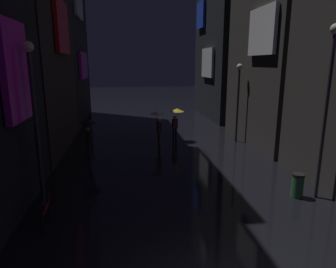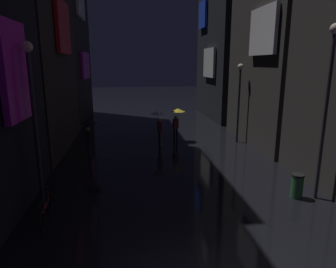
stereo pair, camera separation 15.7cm
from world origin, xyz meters
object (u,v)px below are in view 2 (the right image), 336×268
(pedestrian_foreground_right_clear, at_px, (159,118))
(pedestrian_foreground_left_yellow, at_px, (177,116))
(streetlamp_left_near, at_px, (33,108))
(streetlamp_right_far, at_px, (239,93))
(pedestrian_midstreet_left_black, at_px, (89,128))
(streetlamp_right_near, at_px, (327,96))
(bicycle_parked_at_storefront, at_px, (46,210))
(trash_bin, at_px, (297,186))

(pedestrian_foreground_right_clear, bearing_deg, pedestrian_foreground_left_yellow, 32.78)
(streetlamp_left_near, height_order, streetlamp_right_far, streetlamp_left_near)
(pedestrian_midstreet_left_black, height_order, streetlamp_right_far, streetlamp_right_far)
(pedestrian_foreground_left_yellow, height_order, streetlamp_right_far, streetlamp_right_far)
(streetlamp_right_near, bearing_deg, pedestrian_midstreet_left_black, 145.53)
(pedestrian_foreground_right_clear, relative_size, streetlamp_right_far, 0.43)
(bicycle_parked_at_storefront, bearing_deg, pedestrian_foreground_left_yellow, 58.80)
(pedestrian_midstreet_left_black, xyz_separation_m, streetlamp_right_far, (8.97, 2.18, 1.46))
(pedestrian_foreground_right_clear, distance_m, trash_bin, 9.38)
(pedestrian_foreground_left_yellow, bearing_deg, trash_bin, -71.26)
(pedestrian_foreground_left_yellow, distance_m, trash_bin, 9.63)
(trash_bin, bearing_deg, streetlamp_left_near, 176.45)
(trash_bin, bearing_deg, bicycle_parked_at_storefront, -176.28)
(bicycle_parked_at_storefront, relative_size, streetlamp_right_near, 0.29)
(streetlamp_left_near, bearing_deg, pedestrian_midstreet_left_black, 79.35)
(pedestrian_midstreet_left_black, height_order, trash_bin, pedestrian_midstreet_left_black)
(trash_bin, bearing_deg, streetlamp_right_near, -10.23)
(streetlamp_left_near, height_order, streetlamp_right_near, streetlamp_right_near)
(pedestrian_midstreet_left_black, bearing_deg, streetlamp_right_near, -34.47)
(pedestrian_midstreet_left_black, height_order, pedestrian_foreground_right_clear, same)
(pedestrian_foreground_right_clear, bearing_deg, streetlamp_right_near, -58.73)
(pedestrian_foreground_right_clear, bearing_deg, streetlamp_right_far, 0.03)
(trash_bin, bearing_deg, pedestrian_foreground_right_clear, 117.99)
(trash_bin, bearing_deg, streetlamp_right_far, 85.13)
(bicycle_parked_at_storefront, bearing_deg, trash_bin, 3.72)
(pedestrian_foreground_left_yellow, relative_size, streetlamp_right_far, 0.43)
(pedestrian_foreground_left_yellow, xyz_separation_m, streetlamp_left_near, (-6.23, -8.47, 1.85))
(pedestrian_foreground_left_yellow, bearing_deg, bicycle_parked_at_storefront, -121.20)
(pedestrian_foreground_left_yellow, relative_size, streetlamp_left_near, 0.38)
(pedestrian_foreground_left_yellow, height_order, streetlamp_left_near, streetlamp_left_near)
(bicycle_parked_at_storefront, height_order, streetlamp_left_near, streetlamp_left_near)
(pedestrian_foreground_right_clear, xyz_separation_m, streetlamp_right_far, (5.07, 0.00, 1.46))
(pedestrian_foreground_right_clear, height_order, trash_bin, pedestrian_foreground_right_clear)
(streetlamp_right_far, bearing_deg, pedestrian_foreground_right_clear, -179.97)
(pedestrian_foreground_left_yellow, bearing_deg, streetlamp_left_near, -126.33)
(streetlamp_left_near, bearing_deg, bicycle_parked_at_storefront, -70.97)
(pedestrian_midstreet_left_black, bearing_deg, trash_bin, -36.11)
(pedestrian_midstreet_left_black, relative_size, trash_bin, 2.28)
(pedestrian_foreground_left_yellow, distance_m, streetlamp_left_near, 10.68)
(pedestrian_midstreet_left_black, relative_size, streetlamp_right_far, 0.43)
(pedestrian_foreground_right_clear, xyz_separation_m, bicycle_parked_at_storefront, (-4.54, -8.79, -1.28))
(pedestrian_midstreet_left_black, distance_m, pedestrian_foreground_left_yellow, 6.01)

